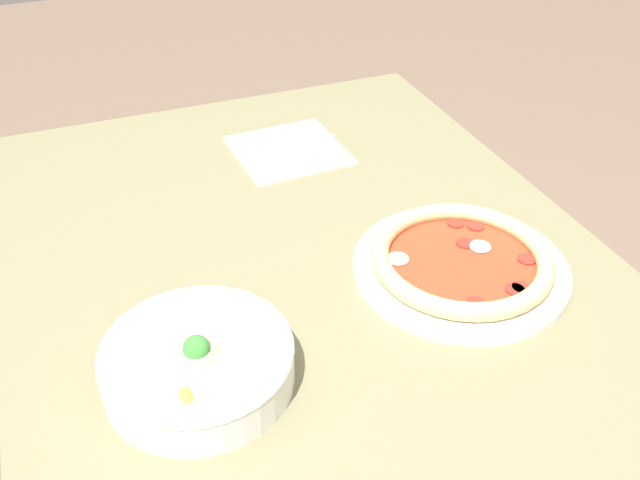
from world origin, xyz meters
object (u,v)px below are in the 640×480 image
bowl (198,362)px  knife (289,142)px  fork (295,155)px  pizza (461,262)px

bowl → knife: (0.52, -0.29, -0.03)m
fork → knife: (0.05, -0.01, -0.00)m
fork → knife: bearing=-91.1°
bowl → fork: bearing=-31.8°
bowl → fork: size_ratio=1.26×
pizza → knife: size_ratio=1.60×
fork → pizza: bearing=111.2°
pizza → knife: (0.45, 0.10, -0.01)m
bowl → fork: bowl is taller
bowl → fork: 0.55m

